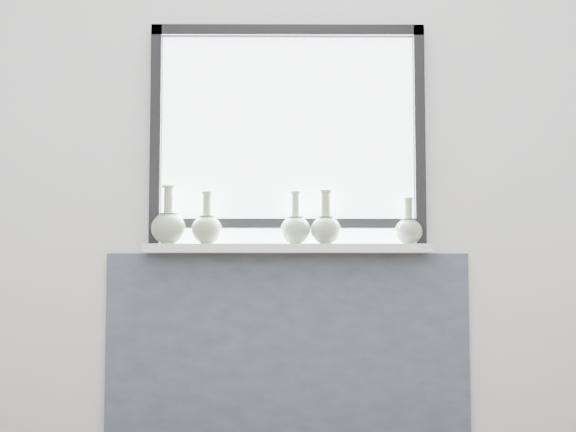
{
  "coord_description": "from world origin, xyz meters",
  "views": [
    {
      "loc": [
        -0.02,
        -2.0,
        0.75
      ],
      "look_at": [
        0.0,
        1.55,
        1.02
      ],
      "focal_mm": 50.0,
      "sensor_mm": 36.0,
      "label": 1
    }
  ],
  "objects_px": {
    "vase_a": "(168,226)",
    "vase_b": "(207,228)",
    "windowsill": "(288,249)",
    "vase_d": "(326,227)",
    "vase_c": "(295,228)",
    "vase_e": "(408,229)"
  },
  "relations": [
    {
      "from": "windowsill",
      "to": "vase_c",
      "type": "relative_size",
      "value": 5.35
    },
    {
      "from": "vase_a",
      "to": "vase_e",
      "type": "bearing_deg",
      "value": 0.43
    },
    {
      "from": "vase_a",
      "to": "vase_b",
      "type": "bearing_deg",
      "value": -1.76
    },
    {
      "from": "vase_a",
      "to": "vase_d",
      "type": "xyz_separation_m",
      "value": [
        0.73,
        -0.01,
        -0.01
      ]
    },
    {
      "from": "windowsill",
      "to": "vase_d",
      "type": "bearing_deg",
      "value": -7.06
    },
    {
      "from": "vase_a",
      "to": "vase_b",
      "type": "distance_m",
      "value": 0.18
    },
    {
      "from": "windowsill",
      "to": "vase_e",
      "type": "height_order",
      "value": "vase_e"
    },
    {
      "from": "vase_d",
      "to": "vase_e",
      "type": "height_order",
      "value": "vase_d"
    },
    {
      "from": "windowsill",
      "to": "vase_b",
      "type": "bearing_deg",
      "value": -177.14
    },
    {
      "from": "vase_a",
      "to": "vase_d",
      "type": "distance_m",
      "value": 0.73
    },
    {
      "from": "windowsill",
      "to": "vase_b",
      "type": "distance_m",
      "value": 0.39
    },
    {
      "from": "windowsill",
      "to": "vase_a",
      "type": "distance_m",
      "value": 0.56
    },
    {
      "from": "vase_e",
      "to": "vase_b",
      "type": "bearing_deg",
      "value": -179.16
    },
    {
      "from": "vase_b",
      "to": "vase_a",
      "type": "bearing_deg",
      "value": 178.24
    },
    {
      "from": "vase_e",
      "to": "vase_a",
      "type": "bearing_deg",
      "value": -179.57
    },
    {
      "from": "vase_c",
      "to": "vase_b",
      "type": "bearing_deg",
      "value": -176.96
    },
    {
      "from": "vase_b",
      "to": "vase_d",
      "type": "distance_m",
      "value": 0.55
    },
    {
      "from": "windowsill",
      "to": "vase_b",
      "type": "height_order",
      "value": "vase_b"
    },
    {
      "from": "vase_a",
      "to": "vase_c",
      "type": "bearing_deg",
      "value": 1.59
    },
    {
      "from": "vase_b",
      "to": "vase_d",
      "type": "bearing_deg",
      "value": -0.32
    },
    {
      "from": "vase_d",
      "to": "windowsill",
      "type": "bearing_deg",
      "value": 172.94
    },
    {
      "from": "vase_c",
      "to": "vase_a",
      "type": "bearing_deg",
      "value": -178.41
    }
  ]
}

